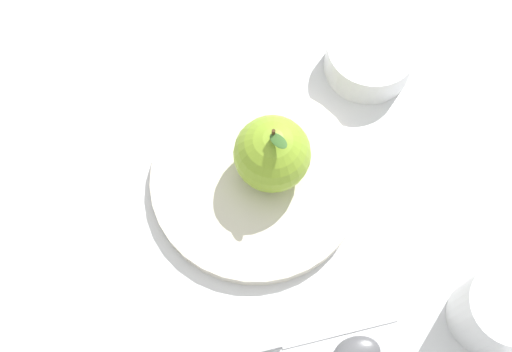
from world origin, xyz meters
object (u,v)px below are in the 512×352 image
dinner_plate (256,179)px  cup (499,310)px  side_bowl (370,55)px  knife (278,341)px  apple (272,154)px

dinner_plate → cup: bearing=30.1°
side_bowl → knife: bearing=-46.5°
knife → cup: bearing=68.9°
dinner_plate → knife: (0.16, -0.06, -0.01)m
dinner_plate → cup: 0.28m
dinner_plate → cup: (0.24, 0.14, 0.03)m
side_bowl → cup: bearing=-8.6°
cup → knife: (-0.08, -0.20, -0.04)m
knife → dinner_plate: bearing=159.9°
dinner_plate → apple: 0.05m
side_bowl → dinner_plate: bearing=-69.3°
side_bowl → cup: (0.31, -0.05, 0.02)m
side_bowl → knife: 0.34m
apple → side_bowl: bearing=112.7°
apple → side_bowl: 0.18m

